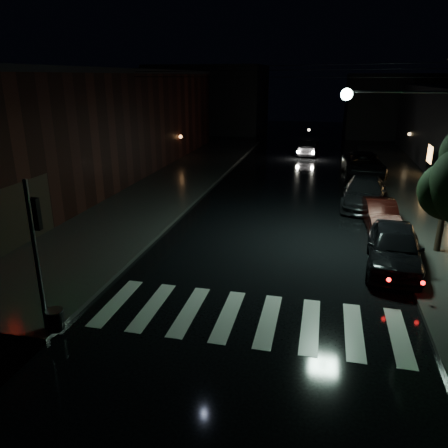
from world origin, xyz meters
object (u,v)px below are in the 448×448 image
Objects in this scene: parked_car_a at (394,247)px; parked_car_b at (380,214)px; parked_car_c at (365,192)px; parked_car_d at (363,164)px; oncoming_car at (309,148)px.

parked_car_b is at bearing 95.46° from parked_car_a.
parked_car_b is 0.72× the size of parked_car_c.
parked_car_b is 3.48m from parked_car_c.
parked_car_b is 11.44m from parked_car_d.
parked_car_a is 16.19m from parked_car_d.
oncoming_car is (-4.10, 7.65, -0.13)m from parked_car_d.
parked_car_a is 1.15× the size of oncoming_car.
parked_car_b is at bearing -75.44° from parked_car_c.
parked_car_a is 0.88× the size of parked_car_c.
parked_car_d reaches higher than parked_car_b.
oncoming_car is (-4.10, 19.09, 0.04)m from parked_car_b.
parked_car_d reaches higher than parked_car_c.
parked_car_b is (0.00, 4.75, -0.17)m from parked_car_a.
parked_car_c is at bearing 93.64° from parked_car_b.
parked_car_c is 16.07m from oncoming_car.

